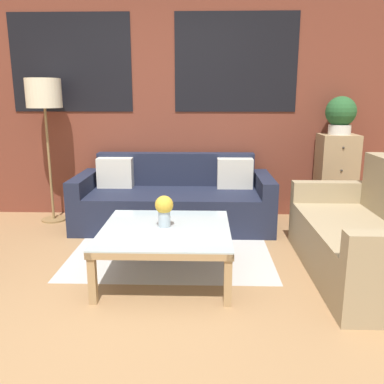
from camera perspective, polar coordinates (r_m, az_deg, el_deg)
name	(u,v)px	position (r m, az deg, el deg)	size (l,w,h in m)	color
ground_plane	(116,314)	(2.91, -10.67, -16.41)	(16.00, 16.00, 0.00)	#9E754C
wall_back_brick	(154,98)	(4.94, -5.32, 13.02)	(8.40, 0.09, 2.80)	brown
rug	(172,248)	(3.95, -2.83, -7.91)	(1.84, 1.54, 0.00)	#BCB7B2
couch_dark	(174,201)	(4.57, -2.52, -1.28)	(2.15, 0.88, 0.78)	#1E2338
settee_vintage	(368,239)	(3.57, 23.44, -6.13)	(0.80, 1.65, 0.92)	tan
coffee_table	(166,234)	(3.27, -3.71, -5.96)	(1.02, 1.02, 0.41)	silver
floor_lamp	(44,99)	(4.87, -20.05, 12.18)	(0.38, 0.38, 1.62)	olive
drawer_cabinet	(335,178)	(4.97, 19.48, 1.83)	(0.42, 0.38, 1.01)	tan
potted_plant	(341,114)	(4.89, 20.15, 10.20)	(0.34, 0.34, 0.42)	silver
flower_vase	(164,209)	(3.24, -3.92, -2.37)	(0.15, 0.15, 0.26)	#ADBCC6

